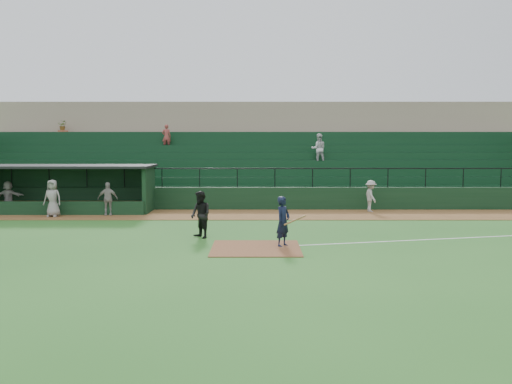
{
  "coord_description": "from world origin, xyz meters",
  "views": [
    {
      "loc": [
        0.03,
        -20.07,
        3.59
      ],
      "look_at": [
        0.0,
        5.0,
        1.4
      ],
      "focal_mm": 40.13,
      "sensor_mm": 36.0,
      "label": 1
    }
  ],
  "objects": [
    {
      "name": "umpire",
      "position": [
        -2.07,
        1.17,
        0.88
      ],
      "size": [
        1.05,
        1.09,
        1.77
      ],
      "primitive_type": "imported",
      "rotation": [
        0.0,
        0.0,
        -0.91
      ],
      "color": "black",
      "rests_on": "ground"
    },
    {
      "name": "stadium_structure",
      "position": [
        -0.0,
        16.46,
        2.3
      ],
      "size": [
        38.0,
        13.08,
        6.4
      ],
      "color": "black",
      "rests_on": "ground"
    },
    {
      "name": "foul_line",
      "position": [
        8.0,
        1.2,
        0.01
      ],
      "size": [
        17.49,
        4.44,
        0.01
      ],
      "primitive_type": "cube",
      "rotation": [
        0.0,
        0.0,
        0.24
      ],
      "color": "white",
      "rests_on": "ground"
    },
    {
      "name": "batter_at_plate",
      "position": [
        0.94,
        -0.62,
        0.87
      ],
      "size": [
        1.15,
        0.76,
        1.74
      ],
      "color": "black",
      "rests_on": "ground"
    },
    {
      "name": "warning_track",
      "position": [
        0.0,
        8.0,
        0.01
      ],
      "size": [
        40.0,
        4.0,
        0.03
      ],
      "primitive_type": "cube",
      "color": "brown",
      "rests_on": "ground"
    },
    {
      "name": "ground",
      "position": [
        0.0,
        0.0,
        0.0
      ],
      "size": [
        90.0,
        90.0,
        0.0
      ],
      "primitive_type": "plane",
      "color": "#255D1E",
      "rests_on": "ground"
    },
    {
      "name": "dugout_player_c",
      "position": [
        -12.63,
        8.89,
        0.83
      ],
      "size": [
        1.5,
        0.52,
        1.6
      ],
      "primitive_type": "imported",
      "rotation": [
        0.0,
        0.0,
        3.11
      ],
      "color": "#A5A09B",
      "rests_on": "warning_track"
    },
    {
      "name": "dugout_player_a",
      "position": [
        -7.25,
        7.65,
        0.84
      ],
      "size": [
        1.0,
        0.56,
        1.62
      ],
      "primitive_type": "imported",
      "rotation": [
        0.0,
        0.0,
        0.18
      ],
      "color": "#A19B96",
      "rests_on": "warning_track"
    },
    {
      "name": "dugout",
      "position": [
        -9.75,
        9.56,
        1.33
      ],
      "size": [
        8.9,
        3.2,
        2.42
      ],
      "color": "black",
      "rests_on": "ground"
    },
    {
      "name": "home_plate_dirt",
      "position": [
        0.0,
        -1.0,
        0.01
      ],
      "size": [
        3.0,
        3.0,
        0.03
      ],
      "primitive_type": "cube",
      "color": "brown",
      "rests_on": "ground"
    },
    {
      "name": "runner",
      "position": [
        5.89,
        9.09,
        0.84
      ],
      "size": [
        0.75,
        1.12,
        1.62
      ],
      "primitive_type": "imported",
      "rotation": [
        0.0,
        0.0,
        1.72
      ],
      "color": "#9F9994",
      "rests_on": "warning_track"
    },
    {
      "name": "dugout_player_b",
      "position": [
        -9.74,
        7.11,
        0.92
      ],
      "size": [
        0.94,
        0.69,
        1.78
      ],
      "primitive_type": "imported",
      "rotation": [
        0.0,
        0.0,
        -0.14
      ],
      "color": "gray",
      "rests_on": "warning_track"
    }
  ]
}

